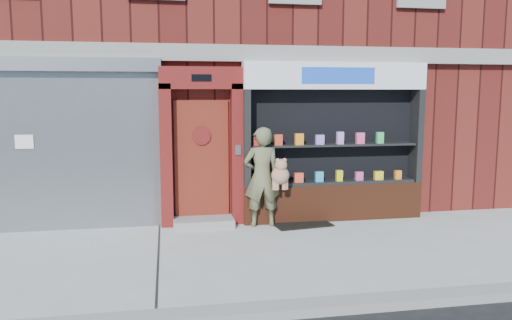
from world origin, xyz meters
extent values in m
plane|color=#9E9E99|center=(0.00, 0.00, 0.00)|extent=(80.00, 80.00, 0.00)
cube|color=gray|center=(0.00, -2.15, 0.06)|extent=(60.00, 0.30, 0.12)
cube|color=#4A1411|center=(0.00, 6.00, 4.00)|extent=(12.00, 8.00, 8.00)
cube|color=gray|center=(0.00, 1.92, 3.15)|extent=(12.00, 0.16, 0.30)
cube|color=gray|center=(-3.00, 1.94, 1.40)|extent=(3.00, 0.10, 2.80)
cube|color=slate|center=(-3.00, 1.88, 2.92)|extent=(3.10, 0.30, 0.24)
cube|color=white|center=(-3.80, 1.88, 1.60)|extent=(0.30, 0.01, 0.24)
cube|color=#520F0E|center=(-1.40, 1.86, 1.30)|extent=(0.22, 0.28, 2.60)
cube|color=#520F0E|center=(-0.10, 1.86, 1.30)|extent=(0.22, 0.28, 2.60)
cube|color=#520F0E|center=(-0.75, 1.86, 2.70)|extent=(1.50, 0.28, 0.40)
cube|color=black|center=(-0.75, 1.71, 2.70)|extent=(0.35, 0.01, 0.12)
cube|color=maroon|center=(-0.75, 1.97, 1.20)|extent=(1.00, 0.06, 2.20)
cylinder|color=black|center=(-0.75, 1.93, 1.65)|extent=(0.28, 0.02, 0.28)
cylinder|color=#520F0E|center=(-0.75, 1.92, 1.65)|extent=(0.34, 0.02, 0.34)
cube|color=gray|center=(-0.75, 1.70, 0.07)|extent=(1.10, 0.55, 0.15)
cube|color=slate|center=(-0.10, 1.71, 1.40)|extent=(0.10, 0.02, 0.18)
cube|color=#592715|center=(1.75, 1.80, 0.35)|extent=(3.50, 0.40, 0.70)
cube|color=black|center=(0.06, 1.80, 1.60)|extent=(0.12, 0.40, 1.80)
cube|color=black|center=(3.44, 1.80, 1.60)|extent=(0.12, 0.40, 1.80)
cube|color=black|center=(1.75, 1.99, 1.60)|extent=(3.30, 0.03, 1.80)
cube|color=black|center=(1.75, 1.80, 0.73)|extent=(3.20, 0.36, 0.06)
cube|color=black|center=(1.75, 1.80, 1.45)|extent=(3.20, 0.36, 0.04)
cube|color=white|center=(1.75, 1.80, 2.75)|extent=(3.50, 0.40, 0.50)
cube|color=blue|center=(1.75, 1.59, 2.75)|extent=(1.40, 0.01, 0.30)
cube|color=orange|center=(0.25, 1.72, 0.85)|extent=(0.14, 0.09, 0.18)
cube|color=red|center=(0.65, 1.72, 0.84)|extent=(0.16, 0.09, 0.17)
cube|color=#EC4929|center=(1.05, 1.72, 0.85)|extent=(0.17, 0.09, 0.18)
cube|color=#2897CA|center=(1.45, 1.72, 0.86)|extent=(0.15, 0.09, 0.20)
cube|color=yellow|center=(1.85, 1.72, 0.86)|extent=(0.12, 0.09, 0.21)
cube|color=#D4468F|center=(2.25, 1.72, 0.84)|extent=(0.14, 0.09, 0.17)
cube|color=yellow|center=(2.65, 1.72, 0.84)|extent=(0.17, 0.09, 0.17)
cube|color=orange|center=(3.05, 1.72, 0.85)|extent=(0.12, 0.09, 0.17)
cube|color=red|center=(0.25, 1.72, 1.55)|extent=(0.12, 0.09, 0.17)
cube|color=red|center=(0.65, 1.72, 1.57)|extent=(0.15, 0.09, 0.20)
cube|color=orange|center=(1.05, 1.72, 1.58)|extent=(0.16, 0.09, 0.21)
cube|color=#9373D0|center=(1.45, 1.72, 1.56)|extent=(0.16, 0.09, 0.18)
cube|color=#BD7CE0|center=(1.85, 1.72, 1.59)|extent=(0.13, 0.09, 0.23)
cube|color=#E34B84|center=(2.25, 1.72, 1.58)|extent=(0.15, 0.09, 0.21)
cube|color=#36BD5B|center=(2.65, 1.72, 1.58)|extent=(0.13, 0.09, 0.22)
imported|color=brown|center=(0.31, 1.55, 0.91)|extent=(0.67, 0.44, 1.83)
sphere|color=#A76E53|center=(0.61, 1.36, 0.97)|extent=(0.32, 0.32, 0.32)
sphere|color=#A76E53|center=(0.61, 1.31, 1.16)|extent=(0.22, 0.22, 0.22)
sphere|color=#A76E53|center=(0.55, 1.31, 1.25)|extent=(0.08, 0.08, 0.08)
sphere|color=#A76E53|center=(0.68, 1.31, 1.25)|extent=(0.08, 0.08, 0.08)
cylinder|color=#A76E53|center=(0.50, 1.36, 0.80)|extent=(0.08, 0.08, 0.19)
cylinder|color=#A76E53|center=(0.72, 1.36, 0.80)|extent=(0.08, 0.08, 0.19)
cylinder|color=#A76E53|center=(0.55, 1.34, 0.80)|extent=(0.08, 0.08, 0.19)
cylinder|color=#A76E53|center=(0.68, 1.34, 0.80)|extent=(0.08, 0.08, 0.19)
cube|color=black|center=(1.05, 1.55, 0.01)|extent=(1.15, 0.88, 0.03)
camera|label=1|loc=(-1.38, -7.24, 2.45)|focal=35.00mm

